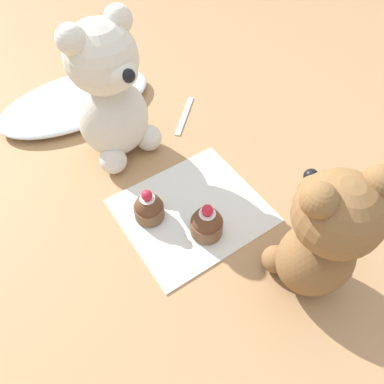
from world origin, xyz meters
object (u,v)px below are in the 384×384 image
object	(u,v)px
cupcake_near_cream_bear	(149,208)
teaspoon	(185,115)
teddy_bear_tan	(324,236)
cupcake_near_tan_bear	(207,223)
teddy_bear_cream	(110,95)

from	to	relation	value
cupcake_near_cream_bear	teaspoon	xyz separation A→B (m)	(0.21, 0.20, -0.03)
teddy_bear_tan	teaspoon	size ratio (longest dim) A/B	1.82
teddy_bear_tan	teaspoon	world-z (taller)	teddy_bear_tan
teddy_bear_tan	cupcake_near_tan_bear	size ratio (longest dim) A/B	3.44
cupcake_near_tan_bear	cupcake_near_cream_bear	bearing A→B (deg)	127.31
teddy_bear_tan	cupcake_near_cream_bear	distance (m)	0.30
teddy_bear_tan	cupcake_near_cream_bear	world-z (taller)	teddy_bear_tan
cupcake_near_cream_bear	teaspoon	size ratio (longest dim) A/B	0.50
teddy_bear_cream	cupcake_near_cream_bear	distance (m)	0.22
cupcake_near_tan_bear	teaspoon	distance (m)	0.32
teddy_bear_cream	cupcake_near_tan_bear	bearing A→B (deg)	-94.85
teddy_bear_cream	cupcake_near_tan_bear	distance (m)	0.29
teddy_bear_cream	teddy_bear_tan	world-z (taller)	teddy_bear_cream
teddy_bear_cream	cupcake_near_cream_bear	bearing A→B (deg)	-111.97
teddy_bear_tan	teaspoon	xyz separation A→B (m)	(0.06, 0.44, -0.12)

